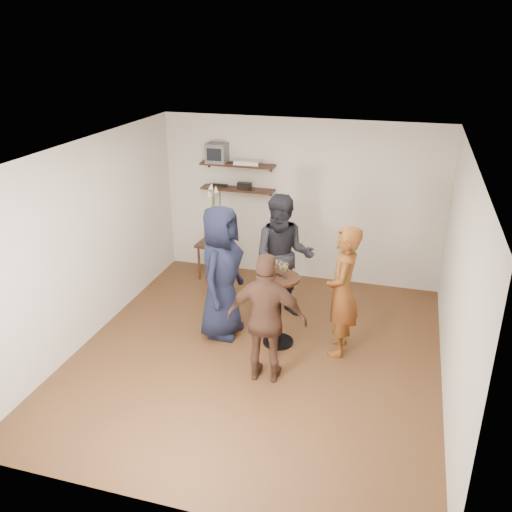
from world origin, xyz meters
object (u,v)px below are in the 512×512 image
(person_navy, at_px, (221,272))
(drinks_table, at_px, (279,301))
(side_table, at_px, (214,248))
(radio, at_px, (244,186))
(person_brown, at_px, (267,319))
(person_dark, at_px, (283,257))
(dvd_deck, at_px, (248,162))
(crt_monitor, at_px, (217,153))
(person_plaid, at_px, (342,292))

(person_navy, bearing_deg, drinks_table, -90.00)
(side_table, bearing_deg, person_navy, -66.79)
(radio, distance_m, person_brown, 3.12)
(side_table, distance_m, person_dark, 1.73)
(dvd_deck, xyz_separation_m, drinks_table, (1.02, -2.02, -1.28))
(drinks_table, distance_m, person_dark, 0.84)
(radio, relative_size, drinks_table, 0.23)
(person_brown, bearing_deg, drinks_table, -90.00)
(crt_monitor, bearing_deg, person_dark, -41.78)
(radio, xyz_separation_m, person_navy, (0.29, -1.98, -0.62))
(radio, height_order, person_brown, person_brown)
(crt_monitor, distance_m, side_table, 1.54)
(radio, height_order, person_plaid, person_plaid)
(side_table, bearing_deg, person_dark, -34.90)
(drinks_table, xyz_separation_m, person_brown, (0.05, -0.79, 0.17))
(drinks_table, bearing_deg, person_brown, -86.30)
(side_table, bearing_deg, radio, 32.26)
(person_plaid, height_order, person_dark, person_dark)
(side_table, height_order, drinks_table, drinks_table)
(side_table, bearing_deg, person_plaid, -36.59)
(radio, height_order, person_navy, person_navy)
(person_dark, distance_m, person_navy, 0.98)
(person_plaid, xyz_separation_m, person_brown, (-0.74, -0.82, -0.06))
(crt_monitor, relative_size, person_dark, 0.18)
(crt_monitor, relative_size, person_plaid, 0.19)
(dvd_deck, relative_size, drinks_table, 0.42)
(person_plaid, bearing_deg, crt_monitor, -132.87)
(person_brown, bearing_deg, radio, -71.77)
(dvd_deck, bearing_deg, person_navy, -83.36)
(dvd_deck, relative_size, radio, 1.82)
(dvd_deck, distance_m, person_dark, 1.83)
(dvd_deck, bearing_deg, person_plaid, -47.70)
(person_brown, bearing_deg, person_navy, -48.55)
(drinks_table, relative_size, person_dark, 0.54)
(person_dark, relative_size, person_brown, 1.13)
(crt_monitor, distance_m, person_plaid, 3.28)
(crt_monitor, height_order, person_brown, crt_monitor)
(radio, bearing_deg, person_brown, -68.06)
(person_plaid, bearing_deg, person_dark, -131.16)
(drinks_table, bearing_deg, radio, 118.14)
(drinks_table, xyz_separation_m, person_dark, (-0.14, 0.78, 0.28))
(side_table, relative_size, person_navy, 0.34)
(radio, bearing_deg, person_plaid, -46.76)
(side_table, height_order, person_dark, person_dark)
(side_table, height_order, person_navy, person_navy)
(drinks_table, xyz_separation_m, person_navy, (-0.79, 0.05, 0.28))
(person_plaid, distance_m, person_brown, 1.11)
(crt_monitor, height_order, side_table, crt_monitor)
(drinks_table, distance_m, person_brown, 0.81)
(crt_monitor, height_order, drinks_table, crt_monitor)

